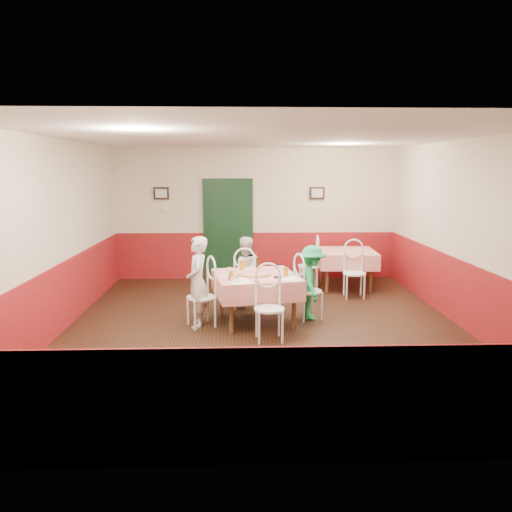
{
  "coord_description": "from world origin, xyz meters",
  "views": [
    {
      "loc": [
        -0.38,
        -7.18,
        2.37
      ],
      "look_at": [
        -0.11,
        0.31,
        1.05
      ],
      "focal_mm": 35.0,
      "sensor_mm": 36.0,
      "label": 1
    }
  ],
  "objects_px": {
    "chair_right": "(308,291)",
    "glass_b": "(286,272)",
    "chair_near": "(269,309)",
    "chair_second_b": "(354,274)",
    "glass_c": "(242,265)",
    "diner_far": "(245,272)",
    "main_table": "(256,299)",
    "wallet": "(278,277)",
    "pizza": "(255,274)",
    "beer_bottle": "(258,262)",
    "chair_far": "(245,282)",
    "second_table": "(346,269)",
    "chair_second_a": "(308,266)",
    "diner_left": "(198,282)",
    "diner_right": "(312,282)",
    "chair_left": "(201,297)",
    "glass_a": "(231,275)"
  },
  "relations": [
    {
      "from": "chair_right",
      "to": "glass_b",
      "type": "xyz_separation_m",
      "value": [
        -0.39,
        -0.32,
        0.38
      ]
    },
    {
      "from": "chair_near",
      "to": "chair_second_b",
      "type": "relative_size",
      "value": 1.0
    },
    {
      "from": "glass_c",
      "to": "diner_far",
      "type": "xyz_separation_m",
      "value": [
        0.05,
        0.5,
        -0.22
      ]
    },
    {
      "from": "main_table",
      "to": "wallet",
      "type": "xyz_separation_m",
      "value": [
        0.32,
        -0.24,
        0.4
      ]
    },
    {
      "from": "pizza",
      "to": "beer_bottle",
      "type": "xyz_separation_m",
      "value": [
        0.07,
        0.45,
        0.1
      ]
    },
    {
      "from": "chair_far",
      "to": "glass_b",
      "type": "height_order",
      "value": "chair_far"
    },
    {
      "from": "second_table",
      "to": "glass_c",
      "type": "bearing_deg",
      "value": -138.74
    },
    {
      "from": "diner_far",
      "to": "chair_far",
      "type": "bearing_deg",
      "value": 93.85
    },
    {
      "from": "glass_b",
      "to": "main_table",
      "type": "bearing_deg",
      "value": 159.99
    },
    {
      "from": "glass_b",
      "to": "wallet",
      "type": "height_order",
      "value": "glass_b"
    },
    {
      "from": "chair_near",
      "to": "beer_bottle",
      "type": "bearing_deg",
      "value": 90.92
    },
    {
      "from": "chair_right",
      "to": "pizza",
      "type": "relative_size",
      "value": 1.84
    },
    {
      "from": "glass_b",
      "to": "chair_far",
      "type": "bearing_deg",
      "value": 120.92
    },
    {
      "from": "chair_second_a",
      "to": "chair_second_b",
      "type": "distance_m",
      "value": 1.06
    },
    {
      "from": "diner_left",
      "to": "glass_c",
      "type": "bearing_deg",
      "value": 126.33
    },
    {
      "from": "chair_near",
      "to": "chair_second_b",
      "type": "bearing_deg",
      "value": 49.18
    },
    {
      "from": "second_table",
      "to": "chair_second_b",
      "type": "bearing_deg",
      "value": -90.0
    },
    {
      "from": "chair_right",
      "to": "chair_second_b",
      "type": "height_order",
      "value": "same"
    },
    {
      "from": "chair_far",
      "to": "chair_near",
      "type": "height_order",
      "value": "same"
    },
    {
      "from": "diner_right",
      "to": "chair_far",
      "type": "bearing_deg",
      "value": 58.35
    },
    {
      "from": "second_table",
      "to": "glass_c",
      "type": "height_order",
      "value": "glass_c"
    },
    {
      "from": "second_table",
      "to": "diner_left",
      "type": "bearing_deg",
      "value": -139.25
    },
    {
      "from": "chair_second_a",
      "to": "pizza",
      "type": "bearing_deg",
      "value": -24.03
    },
    {
      "from": "pizza",
      "to": "diner_right",
      "type": "xyz_separation_m",
      "value": [
        0.9,
        0.19,
        -0.19
      ]
    },
    {
      "from": "second_table",
      "to": "chair_right",
      "type": "distance_m",
      "value": 2.31
    },
    {
      "from": "chair_left",
      "to": "chair_right",
      "type": "distance_m",
      "value": 1.7
    },
    {
      "from": "chair_right",
      "to": "diner_left",
      "type": "distance_m",
      "value": 1.77
    },
    {
      "from": "glass_c",
      "to": "main_table",
      "type": "bearing_deg",
      "value": -61.33
    },
    {
      "from": "chair_second_a",
      "to": "diner_left",
      "type": "bearing_deg",
      "value": -37.13
    },
    {
      "from": "glass_b",
      "to": "glass_c",
      "type": "relative_size",
      "value": 0.94
    },
    {
      "from": "wallet",
      "to": "chair_far",
      "type": "bearing_deg",
      "value": 103.34
    },
    {
      "from": "diner_far",
      "to": "chair_near",
      "type": "bearing_deg",
      "value": 93.85
    },
    {
      "from": "glass_a",
      "to": "diner_right",
      "type": "height_order",
      "value": "diner_right"
    },
    {
      "from": "glass_a",
      "to": "glass_c",
      "type": "relative_size",
      "value": 0.88
    },
    {
      "from": "glass_a",
      "to": "diner_right",
      "type": "bearing_deg",
      "value": 21.51
    },
    {
      "from": "chair_near",
      "to": "glass_a",
      "type": "xyz_separation_m",
      "value": [
        -0.53,
        0.5,
        0.37
      ]
    },
    {
      "from": "chair_second_a",
      "to": "diner_far",
      "type": "distance_m",
      "value": 1.86
    },
    {
      "from": "glass_a",
      "to": "diner_far",
      "type": "xyz_separation_m",
      "value": [
        0.21,
        1.22,
        -0.21
      ]
    },
    {
      "from": "pizza",
      "to": "main_table",
      "type": "bearing_deg",
      "value": 49.51
    },
    {
      "from": "chair_right",
      "to": "wallet",
      "type": "height_order",
      "value": "chair_right"
    },
    {
      "from": "chair_left",
      "to": "diner_left",
      "type": "bearing_deg",
      "value": -103.21
    },
    {
      "from": "chair_right",
      "to": "glass_c",
      "type": "distance_m",
      "value": 1.14
    },
    {
      "from": "wallet",
      "to": "glass_a",
      "type": "bearing_deg",
      "value": 177.01
    },
    {
      "from": "chair_far",
      "to": "pizza",
      "type": "bearing_deg",
      "value": 102.87
    },
    {
      "from": "pizza",
      "to": "glass_a",
      "type": "relative_size",
      "value": 3.78
    },
    {
      "from": "main_table",
      "to": "chair_second_b",
      "type": "xyz_separation_m",
      "value": [
        1.88,
        1.46,
        0.08
      ]
    },
    {
      "from": "main_table",
      "to": "diner_far",
      "type": "distance_m",
      "value": 0.93
    },
    {
      "from": "pizza",
      "to": "glass_b",
      "type": "relative_size",
      "value": 3.53
    },
    {
      "from": "glass_c",
      "to": "chair_second_a",
      "type": "bearing_deg",
      "value": 53.88
    },
    {
      "from": "diner_far",
      "to": "chair_second_a",
      "type": "bearing_deg",
      "value": -140.82
    }
  ]
}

